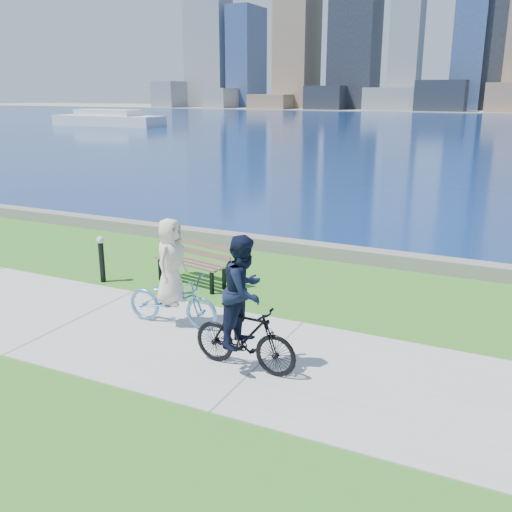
{
  "coord_description": "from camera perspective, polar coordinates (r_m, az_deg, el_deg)",
  "views": [
    {
      "loc": [
        3.6,
        -7.7,
        4.27
      ],
      "look_at": [
        -1.16,
        2.1,
        1.1
      ],
      "focal_mm": 40.0,
      "sensor_mm": 36.0,
      "label": 1
    }
  ],
  "objects": [
    {
      "name": "cyclist_woman",
      "position": [
        10.71,
        -8.41,
        -2.99
      ],
      "size": [
        0.77,
        1.89,
        2.05
      ],
      "rotation": [
        0.0,
        0.0,
        1.64
      ],
      "color": "#5291C8",
      "rests_on": "ground"
    },
    {
      "name": "bay_water",
      "position": [
        79.9,
        23.82,
        11.82
      ],
      "size": [
        320.0,
        131.0,
        0.01
      ],
      "primitive_type": "cube",
      "color": "navy",
      "rests_on": "ground"
    },
    {
      "name": "ground",
      "position": [
        9.52,
        0.77,
        -10.45
      ],
      "size": [
        320.0,
        320.0,
        0.0
      ],
      "primitive_type": "plane",
      "color": "#2B6C1C",
      "rests_on": "ground"
    },
    {
      "name": "park_bench",
      "position": [
        13.05,
        -6.21,
        -0.31
      ],
      "size": [
        1.92,
        0.98,
        0.95
      ],
      "rotation": [
        0.0,
        0.0,
        -0.2
      ],
      "color": "black",
      "rests_on": "ground"
    },
    {
      "name": "bollard_lamp",
      "position": [
        13.55,
        -15.2,
        0.01
      ],
      "size": [
        0.18,
        0.18,
        1.09
      ],
      "color": "black",
      "rests_on": "ground"
    },
    {
      "name": "ferry_near",
      "position": [
        75.96,
        -14.57,
        13.12
      ],
      "size": [
        14.76,
        4.22,
        2.0
      ],
      "color": "silver",
      "rests_on": "ground"
    },
    {
      "name": "concrete_path",
      "position": [
        9.51,
        0.77,
        -10.4
      ],
      "size": [
        80.0,
        3.5,
        0.02
      ],
      "primitive_type": "cube",
      "color": "#A8A7A2",
      "rests_on": "ground"
    },
    {
      "name": "cyclist_man",
      "position": [
        8.86,
        -1.19,
        -5.87
      ],
      "size": [
        0.69,
        1.8,
        2.19
      ],
      "rotation": [
        0.0,
        0.0,
        1.53
      ],
      "color": "black",
      "rests_on": "ground"
    },
    {
      "name": "seawall",
      "position": [
        14.94,
        10.94,
        -0.01
      ],
      "size": [
        90.0,
        0.5,
        0.35
      ],
      "primitive_type": "cube",
      "color": "slate",
      "rests_on": "ground"
    }
  ]
}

